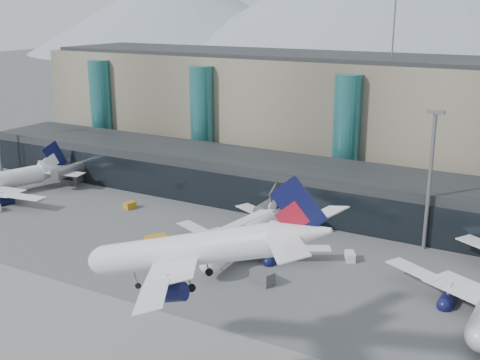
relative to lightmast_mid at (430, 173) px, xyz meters
name	(u,v)px	position (x,y,z in m)	size (l,w,h in m)	color
ground	(126,323)	(-30.00, -48.00, -14.42)	(900.00, 900.00, 0.00)	#515154
concourse	(297,186)	(-30.02, 9.73, -9.45)	(170.00, 27.00, 10.00)	black
terminal_main	(264,108)	(-55.00, 42.00, 1.03)	(130.00, 30.00, 31.00)	gray
teal_towers	(270,126)	(-44.99, 26.01, -0.41)	(116.40, 19.40, 46.00)	#297073
lightmast_mid	(430,173)	(0.00, 0.00, 0.00)	(3.00, 1.20, 25.60)	slate
hero_jet	(208,242)	(-12.29, -53.94, 3.44)	(32.09, 32.29, 10.46)	silver
jet_parked_left	(2,176)	(-94.01, -15.51, -9.74)	(36.63, 38.51, 12.36)	silver
jet_parked_mid	(250,228)	(-27.81, -15.68, -10.44)	(32.61, 31.89, 10.51)	silver
veh_b	(130,205)	(-61.63, -8.81, -13.68)	(2.55, 1.57, 1.47)	#C28216
veh_c	(262,277)	(-19.15, -27.37, -13.33)	(3.90, 2.06, 2.17)	#4C4C51
veh_g	(350,256)	(-9.94, -11.88, -13.64)	(2.66, 1.55, 1.55)	silver
veh_h	(156,242)	(-43.10, -23.66, -13.31)	(4.01, 2.11, 2.22)	#C28216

